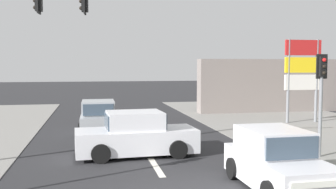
% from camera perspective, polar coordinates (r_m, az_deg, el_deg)
% --- Properties ---
extents(lane_dash_mid, '(0.20, 2.40, 0.01)m').
position_cam_1_polar(lane_dash_mid, '(12.52, -1.75, -10.43)').
color(lane_dash_mid, silver).
rests_on(lane_dash_mid, ground).
extents(lane_dash_far, '(0.20, 2.40, 0.01)m').
position_cam_1_polar(lane_dash_far, '(17.36, -4.44, -6.30)').
color(lane_dash_far, silver).
rests_on(lane_dash_far, ground).
extents(traffic_signal_mast, '(5.27, 0.65, 6.00)m').
position_cam_1_polar(traffic_signal_mast, '(13.64, -21.39, 8.03)').
color(traffic_signal_mast, slate).
rests_on(traffic_signal_mast, ground).
extents(pedestal_signal_right_kerb, '(0.44, 0.30, 3.56)m').
position_cam_1_polar(pedestal_signal_right_kerb, '(14.42, 21.35, 0.94)').
color(pedestal_signal_right_kerb, slate).
rests_on(pedestal_signal_right_kerb, ground).
extents(shopping_plaza_sign, '(2.10, 0.16, 4.60)m').
position_cam_1_polar(shopping_plaza_sign, '(22.87, 18.96, 3.53)').
color(shopping_plaza_sign, slate).
rests_on(shopping_plaza_sign, ground).
extents(shopfront_wall_far, '(12.00, 1.00, 3.60)m').
position_cam_1_polar(shopfront_wall_far, '(28.15, 16.35, 1.27)').
color(shopfront_wall_far, gray).
rests_on(shopfront_wall_far, ground).
extents(sedan_crossing_left, '(4.32, 2.06, 1.56)m').
position_cam_1_polar(sedan_crossing_left, '(13.94, -4.68, -5.99)').
color(sedan_crossing_left, silver).
rests_on(sedan_crossing_left, ground).
extents(hatchback_oncoming_mid, '(1.82, 3.66, 1.53)m').
position_cam_1_polar(hatchback_oncoming_mid, '(18.94, -10.09, -3.33)').
color(hatchback_oncoming_mid, '#A3A8AD').
rests_on(hatchback_oncoming_mid, ground).
extents(hatchback_oncoming_near, '(1.83, 3.66, 1.53)m').
position_cam_1_polar(hatchback_oncoming_near, '(10.63, 15.51, -9.37)').
color(hatchback_oncoming_near, silver).
rests_on(hatchback_oncoming_near, ground).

